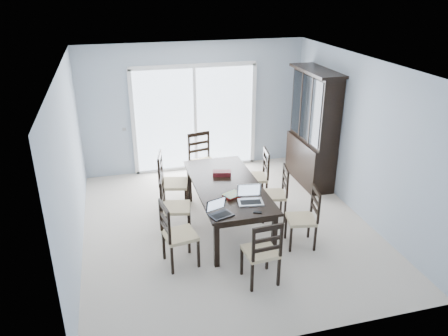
{
  "coord_description": "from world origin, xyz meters",
  "views": [
    {
      "loc": [
        -1.62,
        -5.9,
        3.7
      ],
      "look_at": [
        -0.05,
        0.0,
        1.03
      ],
      "focal_mm": 35.0,
      "sensor_mm": 36.0,
      "label": 1
    }
  ],
  "objects": [
    {
      "name": "floor",
      "position": [
        0.0,
        0.0,
        0.0
      ],
      "size": [
        5.0,
        5.0,
        0.0
      ],
      "primitive_type": "plane",
      "color": "silver",
      "rests_on": "ground"
    },
    {
      "name": "ceiling",
      "position": [
        0.0,
        0.0,
        2.6
      ],
      "size": [
        5.0,
        5.0,
        0.0
      ],
      "primitive_type": "plane",
      "rotation": [
        3.14,
        0.0,
        0.0
      ],
      "color": "white",
      "rests_on": "back_wall"
    },
    {
      "name": "back_wall",
      "position": [
        0.0,
        2.5,
        1.3
      ],
      "size": [
        4.5,
        0.02,
        2.6
      ],
      "primitive_type": "cube",
      "color": "#9EACBC",
      "rests_on": "floor"
    },
    {
      "name": "wall_left",
      "position": [
        -2.25,
        0.0,
        1.3
      ],
      "size": [
        0.02,
        5.0,
        2.6
      ],
      "primitive_type": "cube",
      "color": "#9EACBC",
      "rests_on": "floor"
    },
    {
      "name": "wall_right",
      "position": [
        2.25,
        0.0,
        1.3
      ],
      "size": [
        0.02,
        5.0,
        2.6
      ],
      "primitive_type": "cube",
      "color": "#9EACBC",
      "rests_on": "floor"
    },
    {
      "name": "balcony",
      "position": [
        0.0,
        3.5,
        -0.05
      ],
      "size": [
        4.5,
        2.0,
        0.1
      ],
      "primitive_type": "cube",
      "color": "gray",
      "rests_on": "ground"
    },
    {
      "name": "railing",
      "position": [
        0.0,
        4.5,
        0.55
      ],
      "size": [
        4.5,
        0.06,
        1.1
      ],
      "primitive_type": "cube",
      "color": "#99999E",
      "rests_on": "balcony"
    },
    {
      "name": "dining_table",
      "position": [
        0.0,
        0.0,
        0.67
      ],
      "size": [
        1.0,
        2.2,
        0.75
      ],
      "color": "black",
      "rests_on": "floor"
    },
    {
      "name": "china_hutch",
      "position": [
        2.02,
        1.25,
        1.07
      ],
      "size": [
        0.5,
        1.38,
        2.2
      ],
      "color": "black",
      "rests_on": "floor"
    },
    {
      "name": "sliding_door",
      "position": [
        0.0,
        2.48,
        1.09
      ],
      "size": [
        2.52,
        0.05,
        2.18
      ],
      "color": "silver",
      "rests_on": "floor"
    },
    {
      "name": "chair_left_near",
      "position": [
        -0.98,
        -0.82,
        0.59
      ],
      "size": [
        0.5,
        0.48,
        1.12
      ],
      "rotation": [
        0.0,
        0.0,
        -1.41
      ],
      "color": "black",
      "rests_on": "floor"
    },
    {
      "name": "chair_left_mid",
      "position": [
        -0.91,
        0.01,
        0.59
      ],
      "size": [
        0.51,
        0.5,
        1.12
      ],
      "rotation": [
        0.0,
        0.0,
        -1.77
      ],
      "color": "black",
      "rests_on": "floor"
    },
    {
      "name": "chair_left_far",
      "position": [
        -0.82,
        0.81,
        0.63
      ],
      "size": [
        0.55,
        0.54,
        1.19
      ],
      "rotation": [
        0.0,
        0.0,
        -1.79
      ],
      "color": "black",
      "rests_on": "floor"
    },
    {
      "name": "chair_right_near",
      "position": [
        1.01,
        -0.81,
        0.56
      ],
      "size": [
        0.48,
        0.47,
        1.06
      ],
      "rotation": [
        0.0,
        0.0,
        1.39
      ],
      "color": "black",
      "rests_on": "floor"
    },
    {
      "name": "chair_right_mid",
      "position": [
        0.89,
        0.05,
        0.55
      ],
      "size": [
        0.48,
        0.47,
        1.05
      ],
      "rotation": [
        0.0,
        0.0,
        1.37
      ],
      "color": "black",
      "rests_on": "floor"
    },
    {
      "name": "chair_right_far",
      "position": [
        0.8,
        0.73,
        0.58
      ],
      "size": [
        0.48,
        0.47,
        1.1
      ],
      "rotation": [
        0.0,
        0.0,
        1.42
      ],
      "color": "black",
      "rests_on": "floor"
    },
    {
      "name": "chair_end_near",
      "position": [
        0.06,
        -1.54,
        0.58
      ],
      "size": [
        0.44,
        0.45,
        1.09
      ],
      "rotation": [
        0.0,
        0.0,
        0.06
      ],
      "color": "black",
      "rests_on": "floor"
    },
    {
      "name": "chair_end_far",
      "position": [
        -0.06,
        1.62,
        0.63
      ],
      "size": [
        0.54,
        0.55,
        1.2
      ],
      "rotation": [
        0.0,
        0.0,
        3.36
      ],
      "color": "black",
      "rests_on": "floor"
    },
    {
      "name": "laptop_dark",
      "position": [
        -0.33,
        -0.92,
        0.8
      ],
      "size": [
        0.36,
        0.3,
        0.21
      ],
      "rotation": [
        0.0,
        0.0,
        0.34
      ],
      "color": "black",
      "rests_on": "dining_table"
    },
    {
      "name": "laptop_silver",
      "position": [
        0.16,
        -0.68,
        0.81
      ],
      "size": [
        0.39,
        0.3,
        0.24
      ],
      "rotation": [
        0.0,
        0.0,
        -0.15
      ],
      "color": "#BDBDC0",
      "rests_on": "dining_table"
    },
    {
      "name": "book_stack",
      "position": [
        -0.04,
        -0.42,
        0.77
      ],
      "size": [
        0.31,
        0.29,
        0.04
      ],
      "rotation": [
        0.0,
        0.0,
        0.31
      ],
      "color": "maroon",
      "rests_on": "dining_table"
    },
    {
      "name": "cell_phone",
      "position": [
        0.17,
        -0.97,
        0.76
      ],
      "size": [
        0.13,
        0.1,
        0.01
      ],
      "primitive_type": "cube",
      "rotation": [
        0.0,
        0.0,
        -0.43
      ],
      "color": "black",
      "rests_on": "dining_table"
    },
    {
      "name": "game_box",
      "position": [
        0.01,
        0.34,
        0.79
      ],
      "size": [
        0.32,
        0.22,
        0.07
      ],
      "primitive_type": "cube",
      "rotation": [
        0.0,
        0.0,
        -0.26
      ],
      "color": "#430D18",
      "rests_on": "dining_table"
    },
    {
      "name": "hot_tub",
      "position": [
        -0.68,
        3.51,
        0.5
      ],
      "size": [
        2.21,
        2.05,
        0.99
      ],
      "rotation": [
        0.0,
        0.0,
        0.2
      ],
      "color": "maroon",
      "rests_on": "balcony"
    }
  ]
}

